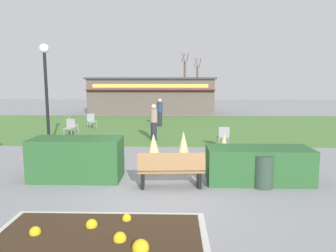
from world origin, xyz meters
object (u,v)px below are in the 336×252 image
trash_bin (263,171)px  person_strolling (160,112)px  cafe_chair_west (223,135)px  cafe_chair_east (70,126)px  lamppost_mid (46,84)px  tree_right_bg (197,83)px  cafe_chair_north (72,124)px  person_standing (154,122)px  park_bench (171,170)px  parked_car_west_slot (145,100)px  tree_left_bg (185,81)px  food_kiosk (152,95)px  cafe_chair_center (91,120)px

trash_bin → person_strolling: 11.52m
cafe_chair_west → cafe_chair_east: (-7.15, 2.34, 0.00)m
trash_bin → lamppost_mid: bearing=148.7°
lamppost_mid → tree_right_bg: bearing=75.1°
cafe_chair_north → person_standing: (4.38, -1.72, 0.33)m
park_bench → parked_car_west_slot: (-3.53, 28.37, 0.16)m
cafe_chair_north → trash_bin: bearing=-46.8°
lamppost_mid → cafe_chair_east: bearing=90.9°
park_bench → lamppost_mid: size_ratio=0.41×
trash_bin → cafe_chair_east: size_ratio=0.95×
lamppost_mid → tree_left_bg: size_ratio=0.67×
parked_car_west_slot → cafe_chair_west: bearing=-76.6°
food_kiosk → cafe_chair_center: size_ratio=11.97×
cafe_chair_east → lamppost_mid: bearing=-89.1°
food_kiosk → person_standing: size_ratio=6.30×
food_kiosk → tree_left_bg: tree_left_bg is taller
park_bench → trash_bin: (2.36, 0.10, -0.06)m
park_bench → tree_left_bg: size_ratio=0.28×
lamppost_mid → tree_right_bg: tree_right_bg is taller
food_kiosk → cafe_chair_east: 12.65m
cafe_chair_north → person_standing: size_ratio=0.53×
cafe_chair_north → tree_right_bg: bearing=72.6°
food_kiosk → person_standing: 13.02m
person_strolling → person_standing: size_ratio=1.00×
park_bench → tree_left_bg: tree_left_bg is taller
person_strolling → person_standing: same height
park_bench → trash_bin: bearing=2.4°
lamppost_mid → trash_bin: size_ratio=4.91×
person_strolling → cafe_chair_north: bearing=-154.4°
cafe_chair_east → park_bench: bearing=-55.0°
cafe_chair_east → person_strolling: size_ratio=0.53×
cafe_chair_center → tree_left_bg: (5.92, 22.01, 2.23)m
cafe_chair_west → cafe_chair_center: (-6.79, 4.90, 0.00)m
trash_bin → person_strolling: person_strolling is taller
parked_car_west_slot → cafe_chair_east: bearing=-94.2°
food_kiosk → person_standing: (1.06, -12.96, -0.67)m
parked_car_west_slot → tree_right_bg: bearing=43.4°
cafe_chair_east → person_standing: size_ratio=0.53×
food_kiosk → tree_left_bg: bearing=75.6°
cafe_chair_west → food_kiosk: bearing=105.5°
lamppost_mid → cafe_chair_east: lamppost_mid is taller
park_bench → cafe_chair_west: park_bench is taller
tree_left_bg → cafe_chair_west: bearing=-88.1°
cafe_chair_center → tree_right_bg: size_ratio=0.15×
tree_left_bg → person_strolling: bearing=-95.7°
lamppost_mid → cafe_chair_north: bearing=93.9°
lamppost_mid → parked_car_west_slot: lamppost_mid is taller
cafe_chair_north → tree_left_bg: (6.48, 23.59, 2.23)m
trash_bin → tree_left_bg: bearing=92.1°
lamppost_mid → cafe_chair_west: bearing=2.7°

